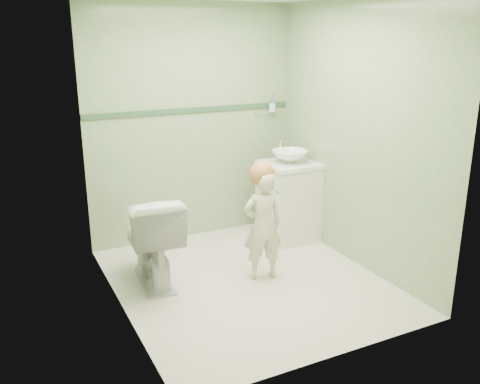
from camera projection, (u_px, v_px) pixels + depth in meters
ground at (248, 281)px, 4.54m from camera, size 2.50×2.50×0.00m
room_shell at (248, 147)px, 4.19m from camera, size 2.50×2.54×2.40m
trim_stripe at (192, 110)px, 5.20m from camera, size 2.20×0.02×0.05m
vanity at (288, 203)px, 5.38m from camera, size 0.52×0.50×0.80m
counter at (290, 164)px, 5.26m from camera, size 0.54×0.52×0.04m
basin at (290, 156)px, 5.23m from camera, size 0.37×0.37×0.13m
faucet at (281, 145)px, 5.37m from camera, size 0.03×0.13×0.18m
cup_holder at (271, 107)px, 5.54m from camera, size 0.26×0.07×0.21m
toilet at (152, 239)px, 4.42m from camera, size 0.52×0.83×0.81m
toddler at (263, 226)px, 4.47m from camera, size 0.39×0.29×0.98m
hair_cap at (262, 174)px, 4.36m from camera, size 0.22×0.22×0.22m
teal_toothbrush at (277, 192)px, 4.28m from camera, size 0.11×0.14×0.08m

